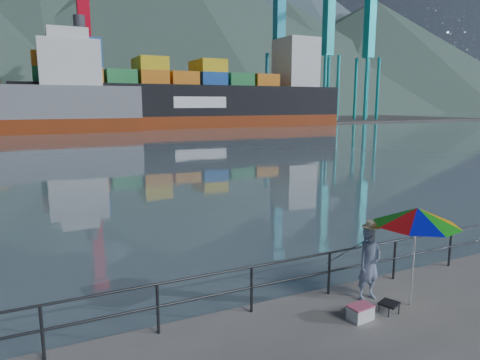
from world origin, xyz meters
name	(u,v)px	position (x,y,z in m)	size (l,w,h in m)	color
harbor_water	(53,118)	(0.00, 130.00, 0.00)	(500.00, 280.00, 0.00)	slate
far_dock	(109,123)	(10.00, 93.00, 0.00)	(200.00, 40.00, 0.40)	#514F4C
guardrail	(292,280)	(0.00, 1.70, 0.52)	(22.00, 0.06, 1.03)	#2D3033
mountains	(130,36)	(38.82, 207.75, 35.55)	(600.00, 332.80, 80.00)	#385147
port_cranes	(211,49)	(31.00, 84.00, 16.00)	(116.00, 28.00, 38.40)	red
container_stacks	(216,108)	(35.57, 93.00, 3.12)	(58.00, 5.40, 7.80)	orange
fisherman	(369,264)	(1.65, 1.12, 0.83)	(0.61, 0.40, 1.66)	#2E5188
beach_umbrella	(417,216)	(2.28, 0.48, 2.00)	(2.10, 2.10, 2.19)	white
folding_stool	(389,307)	(1.59, 0.42, 0.12)	(0.46, 0.46, 0.23)	black
cooler_bag	(360,313)	(0.85, 0.45, 0.14)	(0.49, 0.32, 0.28)	silver
fishing_rod	(345,287)	(1.60, 1.83, 0.00)	(0.02, 0.02, 2.29)	black
container_ship	(199,95)	(24.02, 73.01, 5.82)	(61.32, 10.22, 18.10)	maroon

